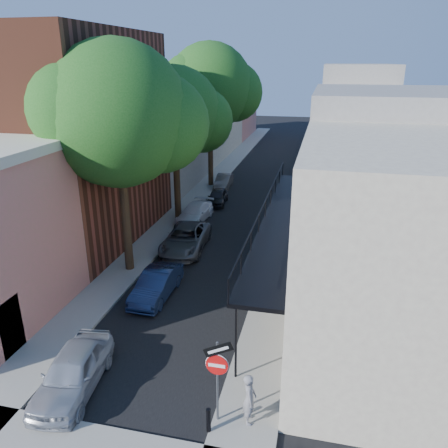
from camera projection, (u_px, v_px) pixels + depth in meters
The scene contains 18 objects.
ground at pixel (108, 429), 13.08m from camera, with size 160.00×160.00×0.00m, color black.
road_surface at pixel (259, 180), 40.46m from camera, with size 6.00×64.00×0.01m, color black.
sidewalk_left at pixel (217, 177), 41.28m from camera, with size 2.00×64.00×0.12m, color gray.
sidewalk_right at pixel (302, 182), 39.60m from camera, with size 2.00×64.00×0.12m, color gray.
buildings_left at pixel (157, 124), 39.55m from camera, with size 10.10×59.10×12.00m.
buildings_right at pixel (365, 136), 36.56m from camera, with size 9.80×55.00×10.00m.
sign_post at pixel (217, 368), 12.59m from camera, with size 0.89×0.17×2.99m.
bollard at pixel (209, 420), 12.73m from camera, with size 0.14×0.14×0.80m, color black.
oak_near at pixel (128, 117), 20.38m from camera, with size 7.48×6.80×11.42m.
oak_mid at pixel (181, 116), 27.96m from camera, with size 6.60×6.00×10.20m.
oak_far at pixel (216, 88), 35.77m from camera, with size 7.70×7.00×11.90m.
parked_car_a at pixel (73, 372), 14.44m from camera, with size 1.66×4.13×1.41m, color #969BA6.
parked_car_b at pixel (156, 285), 20.18m from camera, with size 1.34×3.85×1.27m, color #14203F.
parked_car_c at pixel (186, 239), 25.26m from camera, with size 2.26×4.91×1.36m, color #4D4F54.
parked_car_d at pixel (195, 213), 29.85m from camera, with size 1.66×4.08×1.18m, color white.
parked_car_e at pixel (217, 197), 33.39m from camera, with size 1.35×3.34×1.14m, color black.
parked_car_f at pixel (224, 181), 37.77m from camera, with size 1.20×3.44×1.13m, color #665E56.
pedestrian at pixel (249, 399), 12.93m from camera, with size 0.61×0.40×1.67m, color gray.
Camera 1 is at (5.66, -9.05, 10.36)m, focal length 35.00 mm.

